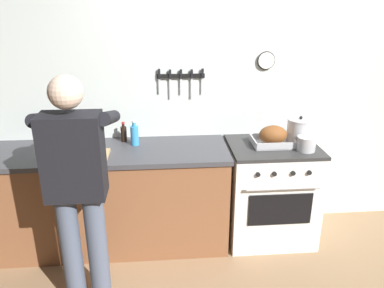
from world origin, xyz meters
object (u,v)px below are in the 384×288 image
Objects in this scene: saucepan at (306,144)px; bottle_wine_red at (88,134)px; stock_pot at (300,131)px; cutting_board at (86,155)px; bottle_soy_sauce at (124,133)px; stove at (270,192)px; bottle_dish_soap at (135,135)px; roasting_pan at (273,137)px; person_cook at (77,182)px.

saucepan is 0.48× the size of bottle_wine_red.
saucepan is at bearing -91.29° from stock_pot.
bottle_soy_sauce reaches higher than cutting_board.
cutting_board is 0.43m from bottle_soy_sauce.
bottle_wine_red is at bearing 173.95° from saucepan.
saucepan is (-0.00, -0.18, -0.05)m from stock_pot.
stock_pot is 1.80m from bottle_wine_red.
stove is at bearing -9.06° from bottle_soy_sauce.
cutting_board is at bearing 179.51° from saucepan.
stove is at bearing -5.25° from bottle_dish_soap.
cutting_board is 1.65× the size of bottle_dish_soap.
cutting_board is 0.21m from bottle_wine_red.
saucepan reaches higher than stove.
stove is 5.11× the size of bottle_soy_sauce.
saucepan is (0.24, -0.14, -0.02)m from roasting_pan.
roasting_pan is at bearing -63.82° from person_cook.
bottle_wine_red is at bearing 89.39° from cutting_board.
bottle_soy_sauce is at bearing 171.00° from roasting_pan.
bottle_wine_red is at bearing -150.32° from bottle_soy_sauce.
roasting_pan is 1.18m from bottle_dish_soap.
stock_pot is 1.38× the size of bottle_soy_sauce.
roasting_pan is at bearing 4.69° from cutting_board.
bottle_wine_red is (-1.79, 0.19, 0.07)m from saucepan.
stove is at bearing -169.83° from stock_pot.
bottle_soy_sauce is (-1.28, 0.20, -0.01)m from roasting_pan.
stove is at bearing 4.55° from cutting_board.
stock_pot is 1.81m from cutting_board.
stock_pot is 1.43m from bottle_dish_soap.
stock_pot is 1.12× the size of bottle_dish_soap.
bottle_dish_soap is (-1.42, 0.07, -0.02)m from stock_pot.
cutting_board is 2.04× the size of bottle_soy_sauce.
person_cook reaches higher than saucepan.
person_cook reaches higher than bottle_dish_soap.
bottle_wine_red is at bearing 5.21° from person_cook.
person_cook is at bearing -155.70° from stove.
bottle_soy_sauce reaches higher than roasting_pan.
person_cook reaches higher than stove.
bottle_dish_soap is at bearing -43.77° from bottle_soy_sauce.
roasting_pan is at bearing -1.74° from bottle_wine_red.
stock_pot reaches higher than stove.
saucepan is 0.87× the size of bottle_soy_sauce.
bottle_dish_soap is at bearing 177.29° from stock_pot.
stove is at bearing 148.65° from saucepan.
bottle_wine_red reaches higher than stock_pot.
saucepan is at bearing -30.72° from roasting_pan.
saucepan reaches higher than cutting_board.
cutting_board is (-1.56, -0.13, -0.07)m from roasting_pan.
roasting_pan is (1.51, 0.69, 0.03)m from person_cook.
person_cook reaches higher than bottle_soy_sauce.
roasting_pan is 1.30m from bottle_soy_sauce.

